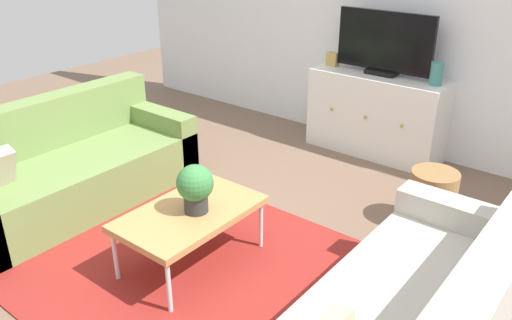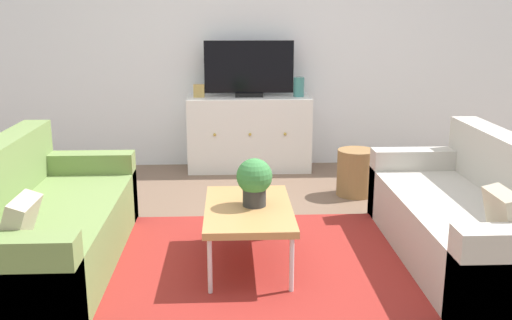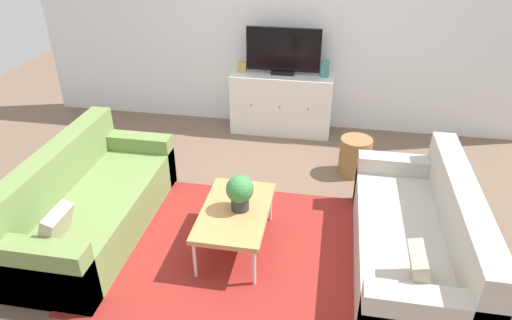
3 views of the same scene
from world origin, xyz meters
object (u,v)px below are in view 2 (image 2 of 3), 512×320
(coffee_table, at_px, (248,211))
(mantel_clock, at_px, (199,91))
(potted_plant, at_px, (254,180))
(flat_screen_tv, at_px, (249,69))
(tv_console, at_px, (249,133))
(couch_left_side, at_px, (34,229))
(couch_right_side, at_px, (478,222))
(wicker_basket, at_px, (356,172))
(glass_vase, at_px, (299,87))

(coffee_table, distance_m, mantel_clock, 2.45)
(potted_plant, bearing_deg, flat_screen_tv, 88.85)
(coffee_table, xyz_separation_m, mantel_clock, (-0.42, 2.37, 0.46))
(tv_console, relative_size, flat_screen_tv, 1.39)
(couch_left_side, distance_m, couch_right_side, 2.87)
(mantel_clock, xyz_separation_m, wicker_basket, (1.43, -0.92, -0.62))
(couch_left_side, relative_size, potted_plant, 6.10)
(mantel_clock, distance_m, wicker_basket, 1.82)
(glass_vase, xyz_separation_m, mantel_clock, (-1.02, 0.00, -0.03))
(wicker_basket, bearing_deg, tv_console, 135.04)
(couch_right_side, xyz_separation_m, wicker_basket, (-0.50, 1.45, -0.06))
(potted_plant, xyz_separation_m, tv_console, (0.05, 2.35, -0.19))
(tv_console, height_order, flat_screen_tv, flat_screen_tv)
(flat_screen_tv, distance_m, mantel_clock, 0.55)
(couch_right_side, distance_m, glass_vase, 2.61)
(glass_vase, bearing_deg, wicker_basket, -65.66)
(glass_vase, relative_size, wicker_basket, 0.47)
(flat_screen_tv, bearing_deg, glass_vase, -2.26)
(flat_screen_tv, distance_m, glass_vase, 0.54)
(potted_plant, relative_size, glass_vase, 1.58)
(couch_right_side, relative_size, flat_screen_tv, 2.10)
(potted_plant, xyz_separation_m, wicker_basket, (0.97, 1.42, -0.36))
(couch_left_side, relative_size, coffee_table, 2.07)
(potted_plant, bearing_deg, wicker_basket, 55.64)
(couch_right_side, bearing_deg, glass_vase, 111.10)
(potted_plant, xyz_separation_m, mantel_clock, (-0.46, 2.35, 0.26))
(mantel_clock, bearing_deg, potted_plant, -78.92)
(flat_screen_tv, xyz_separation_m, mantel_clock, (-0.51, -0.02, -0.21))
(tv_console, xyz_separation_m, wicker_basket, (0.93, -0.92, -0.17))
(tv_console, distance_m, glass_vase, 0.70)
(couch_left_side, distance_m, flat_screen_tv, 2.90)
(couch_right_side, bearing_deg, mantel_clock, 129.12)
(couch_right_side, bearing_deg, tv_console, 120.95)
(flat_screen_tv, bearing_deg, potted_plant, -91.15)
(couch_left_side, bearing_deg, coffee_table, 0.30)
(wicker_basket, bearing_deg, mantel_clock, 147.17)
(couch_right_side, bearing_deg, wicker_basket, 108.96)
(flat_screen_tv, xyz_separation_m, wicker_basket, (0.93, -0.94, -0.83))
(tv_console, distance_m, wicker_basket, 1.32)
(couch_right_side, relative_size, tv_console, 1.51)
(potted_plant, bearing_deg, mantel_clock, 101.08)
(wicker_basket, bearing_deg, potted_plant, -124.36)
(couch_right_side, bearing_deg, flat_screen_tv, 120.74)
(mantel_clock, bearing_deg, coffee_table, -79.92)
(tv_console, height_order, wicker_basket, tv_console)
(potted_plant, height_order, flat_screen_tv, flat_screen_tv)
(couch_left_side, xyz_separation_m, wicker_basket, (2.37, 1.45, -0.06))
(couch_left_side, xyz_separation_m, potted_plant, (1.40, 0.03, 0.30))
(wicker_basket, bearing_deg, couch_left_side, -148.58)
(couch_left_side, relative_size, wicker_basket, 4.57)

